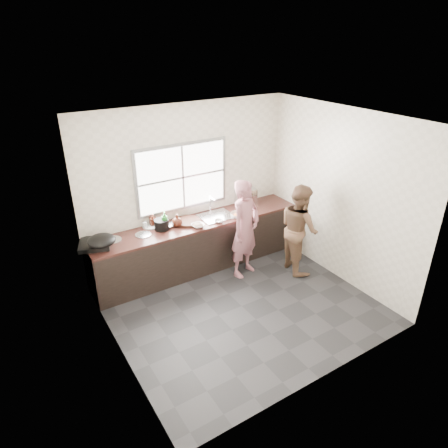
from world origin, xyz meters
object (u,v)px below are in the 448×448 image
plate_food (150,226)px  pot_lid_left (112,240)px  bottle_brown_short (177,221)px  pot_lid_right (143,235)px  bowl_crabs (238,216)px  burner (95,244)px  woman (245,232)px  wok (101,241)px  black_pot (162,225)px  cutting_board (188,221)px  person_side (299,228)px  glass_jar (145,225)px  bowl_mince (198,226)px  dish_rack (245,196)px  bowl_held (219,221)px  bottle_green (165,220)px  bottle_brown_tall (153,220)px

plate_food → pot_lid_left: bearing=-168.8°
bottle_brown_short → pot_lid_right: bottle_brown_short is taller
bowl_crabs → plate_food: bowl_crabs is taller
burner → woman: bearing=-15.7°
wok → black_pot: bearing=7.5°
cutting_board → person_side: bearing=-31.5°
bowl_crabs → glass_jar: (-1.45, 0.44, 0.02)m
bowl_mince → glass_jar: glass_jar is taller
bowl_crabs → burner: bearing=173.1°
bowl_mince → wok: 1.49m
cutting_board → dish_rack: 1.26m
cutting_board → plate_food: (-0.57, 0.18, -0.01)m
cutting_board → bowl_held: bowl_held is taller
cutting_board → bottle_green: size_ratio=1.40×
person_side → bottle_brown_tall: size_ratio=7.89×
pot_lid_right → glass_jar: bearing=61.1°
woman → glass_jar: bearing=130.7°
bowl_mince → pot_lid_right: bowl_mince is taller
burner → pot_lid_left: 0.27m
burner → dish_rack: (2.74, 0.16, 0.11)m
wok → pot_lid_right: (0.65, 0.10, -0.13)m
plate_food → bowl_crabs: bearing=-17.8°
woman → dish_rack: 0.98m
burner → bowl_held: bearing=-8.2°
plate_food → black_pot: bearing=-57.8°
plate_food → dish_rack: bearing=0.0°
person_side → bowl_held: bearing=71.2°
black_pot → burner: (-1.04, 0.02, -0.05)m
bottle_brown_tall → pot_lid_left: bottle_brown_tall is taller
person_side → bowl_crabs: size_ratio=7.79×
cutting_board → pot_lid_left: size_ratio=1.54×
person_side → black_pot: bearing=77.6°
woman → cutting_board: bearing=120.1°
bowl_mince → black_pot: 0.57m
glass_jar → dish_rack: size_ratio=0.26×
bottle_brown_short → glass_jar: 0.51m
black_pot → bottle_brown_short: bottle_brown_short is taller
wok → pot_lid_right: size_ratio=1.63×
bottle_brown_short → pot_lid_left: bottle_brown_short is taller
bottle_brown_short → wok: wok is taller
woman → pot_lid_left: woman is taller
bottle_green → plate_food: bearing=130.1°
person_side → bowl_mince: (-1.48, 0.72, 0.14)m
bowl_crabs → black_pot: size_ratio=0.84×
cutting_board → wok: wok is taller
person_side → dish_rack: bearing=27.6°
black_pot → bottle_brown_short: 0.26m
plate_food → pot_lid_right: bearing=-133.8°
black_pot → bottle_brown_tall: size_ratio=1.20×
plate_food → bottle_brown_short: size_ratio=1.30×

